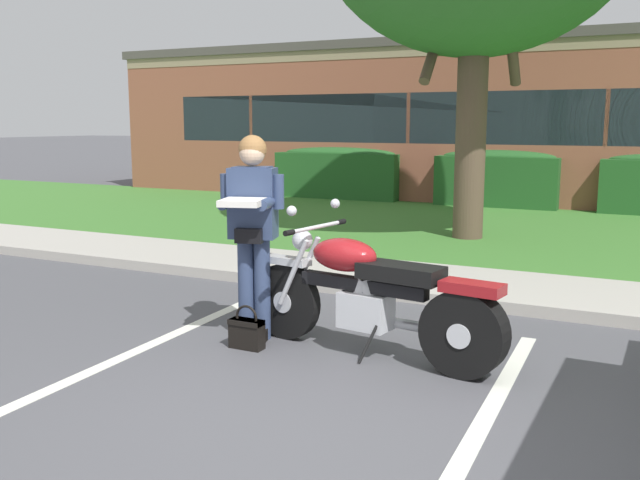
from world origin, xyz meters
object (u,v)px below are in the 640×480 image
Objects in this scene: handbag at (247,331)px; hedge_left at (340,172)px; brick_building at (625,121)px; hedge_center_left at (498,178)px; motorcycle at (378,297)px; rider_person at (252,221)px.

hedge_left is at bearing 111.06° from handbag.
hedge_center_left is at bearing -110.35° from brick_building.
hedge_center_left reaches higher than motorcycle.
handbag is at bearing -68.94° from hedge_left.
rider_person reaches higher than hedge_left.
brick_building is at bearing 83.71° from handbag.
motorcycle is 10.17m from hedge_center_left.
handbag is at bearing -96.29° from brick_building.
brick_building is (1.84, 15.66, 0.82)m from rider_person.
hedge_left and hedge_center_left have the same top height.
brick_building is (2.06, 5.57, 1.17)m from hedge_center_left.
hedge_left is at bearing 116.44° from motorcycle.
hedge_center_left is 0.11× the size of brick_building.
handbag is 0.01× the size of brick_building.
brick_building is at bearing 69.65° from hedge_center_left.
brick_building reaches higher than handbag.
rider_person reaches higher than motorcycle.
rider_person is at bearing -88.72° from hedge_center_left.
motorcycle is 1.23m from rider_person.
brick_building is at bearing 83.30° from rider_person.
hedge_center_left is (-0.23, 10.10, -0.36)m from rider_person.
motorcycle is 0.74× the size of hedge_left.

